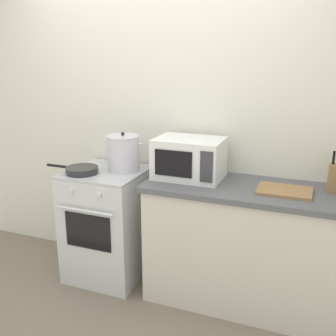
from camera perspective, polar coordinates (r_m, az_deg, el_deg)
ground_plane at (r=3.01m, az=-8.05°, el=-21.38°), size 10.00×10.00×0.00m
back_wall at (r=3.21m, az=4.34°, el=5.80°), size 4.40×0.10×2.50m
lower_cabinet_right at (r=3.03m, az=13.09°, el=-11.54°), size 1.64×0.56×0.88m
countertop_right at (r=2.85m, az=13.68°, el=-3.31°), size 1.70×0.60×0.04m
stove at (r=3.37m, az=-8.58°, el=-7.89°), size 0.60×0.64×0.92m
stock_pot at (r=3.17m, az=-6.42°, el=2.15°), size 0.34×0.26×0.31m
frying_pan at (r=3.18m, az=-12.33°, el=-0.28°), size 0.45×0.25×0.05m
microwave at (r=2.97m, az=3.07°, el=1.41°), size 0.50×0.37×0.30m
cutting_board at (r=2.81m, az=16.36°, el=-3.15°), size 0.36×0.26×0.02m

